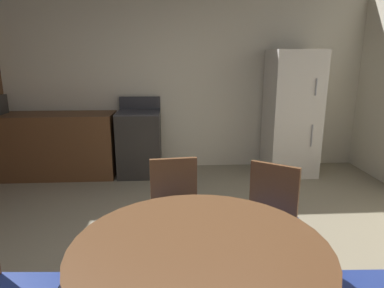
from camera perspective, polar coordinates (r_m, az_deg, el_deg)
wall_back at (r=5.11m, az=-4.38°, el=11.01°), size 6.19×0.12×2.70m
kitchen_counter at (r=5.19m, az=-24.19°, el=-0.23°), size 2.05×0.60×0.90m
oven_range at (r=4.87m, az=-8.89°, el=0.20°), size 0.60×0.60×1.10m
refrigerator at (r=5.02m, az=16.55°, el=5.00°), size 0.68×0.68×1.76m
dining_table at (r=1.78m, az=1.31°, el=-21.12°), size 1.27×1.27×0.76m
chair_north at (r=2.70m, az=-2.80°, el=-10.65°), size 0.44×0.44×0.87m
chair_northeast at (r=2.64m, az=12.73°, el=-11.66°), size 0.56×0.56×0.87m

